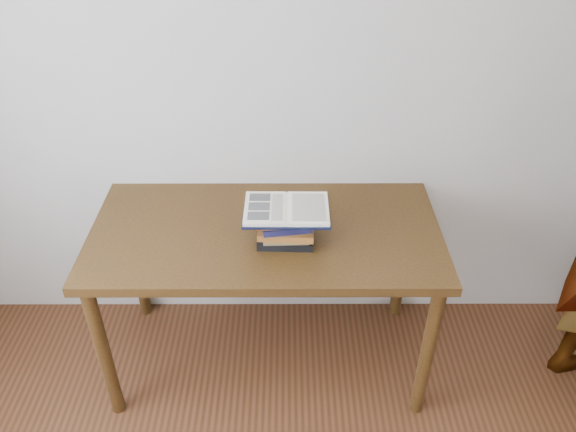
{
  "coord_description": "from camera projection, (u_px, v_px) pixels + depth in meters",
  "views": [
    {
      "loc": [
        0.02,
        -0.55,
        2.25
      ],
      "look_at": [
        0.02,
        1.26,
        0.96
      ],
      "focal_mm": 35.0,
      "sensor_mm": 36.0,
      "label": 1
    }
  ],
  "objects": [
    {
      "name": "room_shell",
      "position": [
        218.0,
        341.0,
        0.81
      ],
      "size": [
        3.54,
        3.54,
        2.62
      ],
      "color": "beige",
      "rests_on": "ground"
    },
    {
      "name": "open_book",
      "position": [
        287.0,
        209.0,
        2.25
      ],
      "size": [
        0.35,
        0.24,
        0.03
      ],
      "rotation": [
        0.0,
        0.0,
        -0.01
      ],
      "color": "black",
      "rests_on": "book_stack"
    },
    {
      "name": "book_stack",
      "position": [
        285.0,
        227.0,
        2.3
      ],
      "size": [
        0.25,
        0.2,
        0.15
      ],
      "color": "black",
      "rests_on": "desk"
    },
    {
      "name": "desk",
      "position": [
        266.0,
        247.0,
        2.46
      ],
      "size": [
        1.5,
        0.75,
        0.81
      ],
      "color": "#4A2F12",
      "rests_on": "ground"
    }
  ]
}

